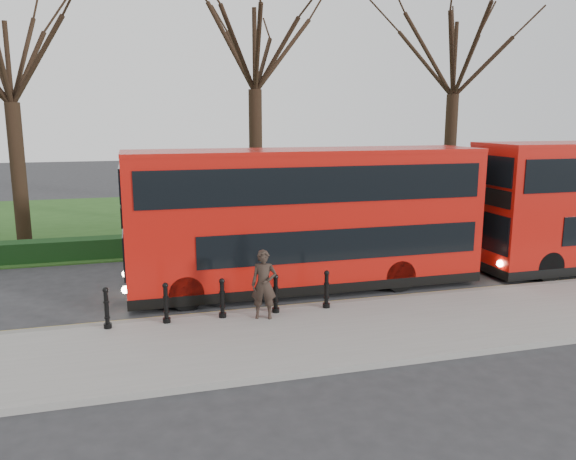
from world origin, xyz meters
name	(u,v)px	position (x,y,z in m)	size (l,w,h in m)	color
ground	(264,302)	(0.00, 0.00, 0.00)	(120.00, 120.00, 0.00)	#28282B
pavement	(292,338)	(0.00, -3.00, 0.07)	(60.00, 4.00, 0.15)	gray
kerb	(272,311)	(0.00, -1.00, 0.07)	(60.00, 0.25, 0.16)	slate
grass_verge	(201,216)	(0.00, 15.00, 0.03)	(60.00, 18.00, 0.06)	#254C19
hedge	(225,241)	(0.00, 6.80, 0.40)	(60.00, 0.90, 0.80)	black
yellow_line_outer	(269,310)	(0.00, -0.70, 0.01)	(60.00, 0.10, 0.01)	yellow
yellow_line_inner	(268,307)	(0.00, -0.50, 0.01)	(60.00, 0.10, 0.01)	yellow
tree_left	(7,53)	(-8.00, 10.00, 7.79)	(6.86, 6.86, 10.72)	black
tree_mid	(254,40)	(2.00, 10.00, 8.64)	(7.61, 7.61, 11.88)	black
tree_right	(455,51)	(12.00, 10.00, 8.51)	(7.49, 7.49, 11.70)	black
bollard_row	(222,299)	(-1.42, -1.35, 0.65)	(5.88, 0.15, 1.00)	black
bus_lead	(306,220)	(1.61, 1.01, 2.19)	(10.91, 2.50, 4.34)	#AD120B
pedestrian	(264,284)	(-0.38, -1.69, 1.05)	(0.66, 0.43, 1.81)	#2D221C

